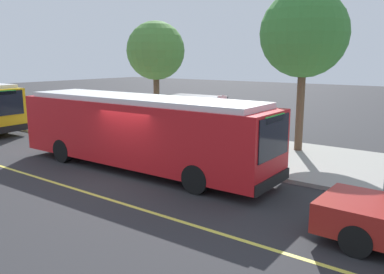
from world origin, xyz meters
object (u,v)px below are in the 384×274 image
at_px(transit_bus_main, 140,130).
at_px(pedestrian_commuter, 184,129).
at_px(route_sign_post, 222,119).
at_px(waiting_bench, 195,136).

bearing_deg(transit_bus_main, pedestrian_commuter, 97.59).
relative_size(route_sign_post, pedestrian_commuter, 1.66).
xyz_separation_m(transit_bus_main, waiting_bench, (-0.40, 4.29, -0.98)).
bearing_deg(pedestrian_commuter, waiting_bench, 85.69).
xyz_separation_m(waiting_bench, route_sign_post, (2.72, -1.83, 1.32)).
distance_m(waiting_bench, pedestrian_commuter, 0.96).
relative_size(transit_bus_main, pedestrian_commuter, 6.90).
relative_size(waiting_bench, pedestrian_commuter, 0.95).
bearing_deg(transit_bus_main, waiting_bench, 95.30).
bearing_deg(route_sign_post, waiting_bench, 146.03).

